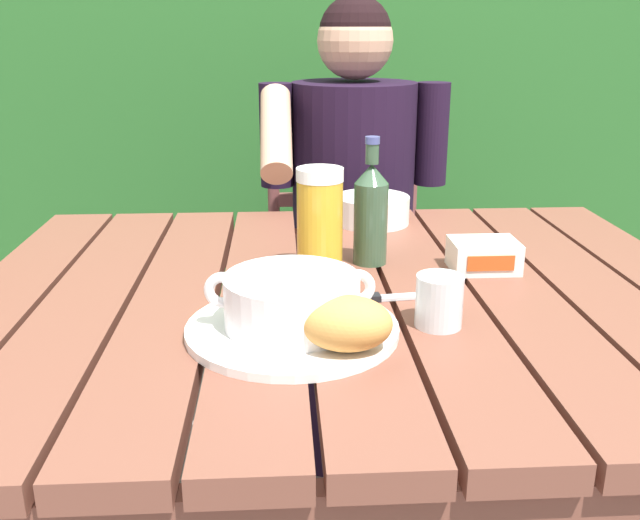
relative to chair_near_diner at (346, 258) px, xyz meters
name	(u,v)px	position (x,y,z in m)	size (l,w,h in m)	color
dining_table	(344,339)	(-0.09, -0.92, 0.17)	(1.19, 0.97, 0.73)	brown
hedge_backdrop	(329,5)	(0.00, 0.78, 0.73)	(3.75, 0.95, 2.77)	#285F26
chair_near_diner	(346,258)	(0.00, 0.00, 0.00)	(0.46, 0.42, 0.91)	brown
person_eating	(353,195)	(0.00, -0.20, 0.24)	(0.48, 0.47, 1.20)	black
serving_plate	(292,329)	(-0.18, -1.09, 0.27)	(0.29, 0.29, 0.01)	white
soup_bowl	(292,300)	(-0.18, -1.09, 0.31)	(0.23, 0.18, 0.08)	white
bread_roll	(346,323)	(-0.11, -1.17, 0.31)	(0.13, 0.10, 0.07)	#C88B42
beer_glass	(320,222)	(-0.13, -0.85, 0.35)	(0.08, 0.08, 0.18)	gold
beer_bottle	(371,212)	(-0.04, -0.80, 0.35)	(0.06, 0.06, 0.22)	#344F37
water_glass_small	(439,301)	(0.02, -1.08, 0.30)	(0.07, 0.07, 0.07)	silver
butter_tub	(484,255)	(0.15, -0.85, 0.28)	(0.11, 0.09, 0.05)	white
table_knife	(378,298)	(-0.05, -0.98, 0.26)	(0.17, 0.04, 0.01)	silver
diner_bowl	(372,210)	(0.00, -0.54, 0.29)	(0.16, 0.16, 0.06)	white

